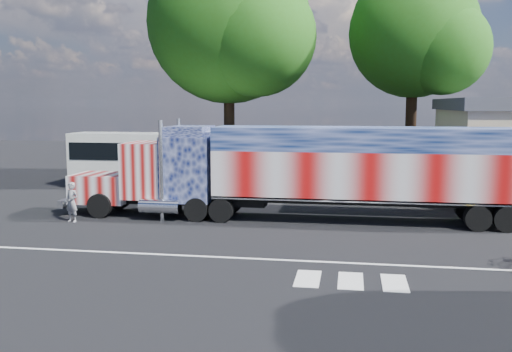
% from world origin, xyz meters
% --- Properties ---
extents(ground, '(100.00, 100.00, 0.00)m').
position_xyz_m(ground, '(0.00, 0.00, 0.00)').
color(ground, black).
extents(lane_markings, '(30.00, 2.67, 0.01)m').
position_xyz_m(lane_markings, '(1.71, -3.77, 0.01)').
color(lane_markings, silver).
rests_on(lane_markings, ground).
extents(semi_truck, '(19.93, 3.15, 4.25)m').
position_xyz_m(semi_truck, '(2.24, 3.50, 2.19)').
color(semi_truck, black).
rests_on(semi_truck, ground).
extents(coach_bus, '(11.04, 2.57, 3.21)m').
position_xyz_m(coach_bus, '(-6.89, 11.41, 1.66)').
color(coach_bus, silver).
rests_on(coach_bus, ground).
extents(woman, '(0.70, 0.56, 1.68)m').
position_xyz_m(woman, '(-7.55, 1.40, 0.84)').
color(woman, slate).
rests_on(woman, ground).
extents(tree_n_mid, '(10.95, 10.43, 15.35)m').
position_xyz_m(tree_n_mid, '(-3.81, 16.08, 10.07)').
color(tree_n_mid, black).
rests_on(tree_n_mid, ground).
extents(tree_ne_a, '(8.57, 8.17, 13.45)m').
position_xyz_m(tree_ne_a, '(7.83, 17.54, 9.30)').
color(tree_ne_a, black).
rests_on(tree_ne_a, ground).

